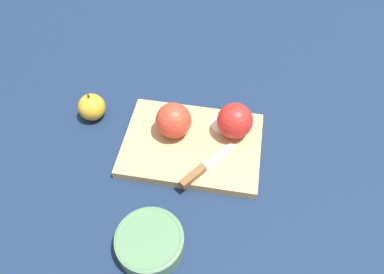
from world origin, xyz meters
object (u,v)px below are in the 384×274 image
at_px(apple_half_right, 235,121).
at_px(apple_whole, 92,107).
at_px(apple_half_left, 173,121).
at_px(knife, 198,172).
at_px(bowl, 150,242).

xyz_separation_m(apple_half_right, apple_whole, (-0.36, 0.05, -0.03)).
distance_m(apple_half_left, apple_half_right, 0.15).
relative_size(apple_half_right, apple_whole, 1.06).
bearing_deg(knife, apple_whole, 100.01).
xyz_separation_m(apple_half_right, bowl, (-0.17, -0.30, -0.04)).
xyz_separation_m(apple_half_left, bowl, (-0.02, -0.29, -0.04)).
relative_size(apple_half_left, knife, 0.63).
bearing_deg(bowl, apple_half_left, 85.61).
relative_size(apple_half_right, bowl, 0.63).
bearing_deg(apple_half_right, bowl, 63.45).
xyz_separation_m(knife, apple_whole, (-0.28, 0.18, 0.00)).
distance_m(apple_half_left, apple_whole, 0.23).
height_order(apple_half_left, knife, apple_half_left).
xyz_separation_m(apple_half_right, knife, (-0.08, -0.13, -0.04)).
bearing_deg(apple_whole, bowl, -60.43).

